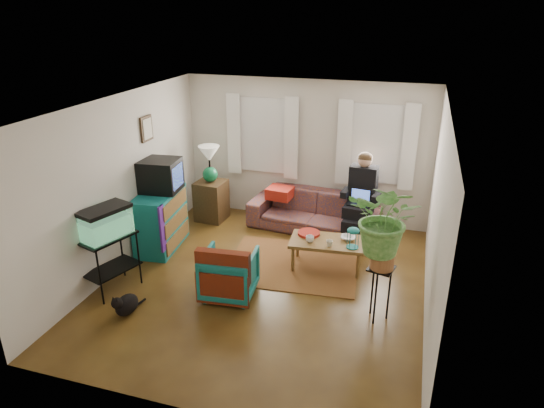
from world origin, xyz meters
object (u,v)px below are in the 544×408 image
(side_table, at_px, (211,200))
(armchair, at_px, (229,272))
(plant_stand, at_px, (379,294))
(coffee_table, at_px, (327,254))
(sofa, at_px, (314,206))
(dresser, at_px, (161,220))
(aquarium_stand, at_px, (111,263))

(side_table, height_order, armchair, side_table)
(plant_stand, bearing_deg, coffee_table, 128.40)
(side_table, xyz_separation_m, armchair, (1.28, -2.32, -0.01))
(sofa, xyz_separation_m, plant_stand, (1.38, -2.43, -0.07))
(armchair, relative_size, plant_stand, 0.96)
(dresser, distance_m, armchair, 1.92)
(coffee_table, bearing_deg, side_table, 149.02)
(aquarium_stand, relative_size, coffee_table, 0.75)
(aquarium_stand, distance_m, armchair, 1.67)
(sofa, xyz_separation_m, aquarium_stand, (-2.28, -2.82, -0.03))
(aquarium_stand, distance_m, plant_stand, 3.68)
(aquarium_stand, xyz_separation_m, coffee_table, (2.78, 1.50, -0.19))
(side_table, bearing_deg, aquarium_stand, -97.44)
(armchair, bearing_deg, dresser, -37.55)
(aquarium_stand, xyz_separation_m, armchair, (1.63, 0.36, -0.06))
(armchair, height_order, coffee_table, armchair)
(side_table, relative_size, armchair, 1.04)
(dresser, relative_size, plant_stand, 1.44)
(armchair, xyz_separation_m, coffee_table, (1.15, 1.14, -0.13))
(sofa, height_order, side_table, sofa)
(side_table, height_order, coffee_table, side_table)
(side_table, relative_size, coffee_table, 0.67)
(side_table, relative_size, plant_stand, 1.00)
(dresser, relative_size, coffee_table, 0.97)
(side_table, distance_m, coffee_table, 2.70)
(side_table, relative_size, aquarium_stand, 0.90)
(coffee_table, bearing_deg, plant_stand, -56.71)
(coffee_table, bearing_deg, aquarium_stand, -156.68)
(sofa, distance_m, armchair, 2.54)
(side_table, distance_m, dresser, 1.34)
(side_table, relative_size, dresser, 0.69)
(sofa, bearing_deg, plant_stand, -54.30)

